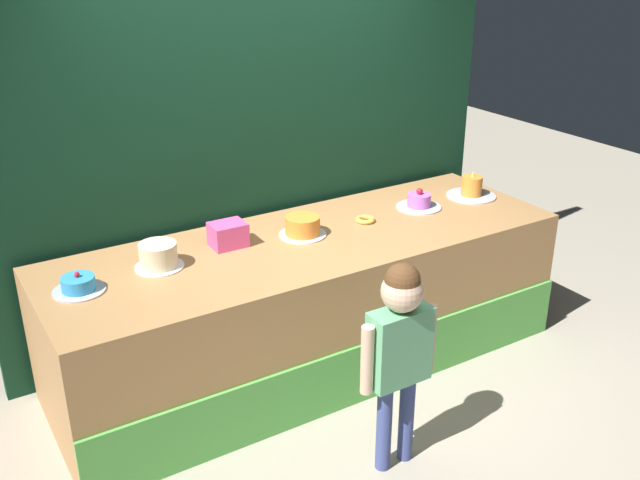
{
  "coord_description": "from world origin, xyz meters",
  "views": [
    {
      "loc": [
        -2.06,
        -2.92,
        2.61
      ],
      "look_at": [
        -0.05,
        0.32,
        0.96
      ],
      "focal_mm": 40.28,
      "sensor_mm": 36.0,
      "label": 1
    }
  ],
  "objects": [
    {
      "name": "cake_left",
      "position": [
        -0.92,
        0.63,
        0.94
      ],
      "size": [
        0.27,
        0.27,
        0.15
      ],
      "color": "white",
      "rests_on": "stage_platform"
    },
    {
      "name": "cake_center",
      "position": [
        0.0,
        0.6,
        0.93
      ],
      "size": [
        0.29,
        0.29,
        0.12
      ],
      "color": "silver",
      "rests_on": "stage_platform"
    },
    {
      "name": "pink_box",
      "position": [
        -0.46,
        0.7,
        0.95
      ],
      "size": [
        0.21,
        0.17,
        0.15
      ],
      "primitive_type": "cube",
      "rotation": [
        0.0,
        0.0,
        -0.02
      ],
      "color": "#EE4F97",
      "rests_on": "stage_platform"
    },
    {
      "name": "cake_right",
      "position": [
        0.92,
        0.6,
        0.91
      ],
      "size": [
        0.31,
        0.31,
        0.14
      ],
      "color": "silver",
      "rests_on": "stage_platform"
    },
    {
      "name": "child_figure",
      "position": [
        -0.12,
        -0.54,
        0.76
      ],
      "size": [
        0.45,
        0.21,
        1.17
      ],
      "color": "#3F4C8C",
      "rests_on": "ground_plane"
    },
    {
      "name": "curtain_backdrop",
      "position": [
        0.0,
        1.15,
        1.36
      ],
      "size": [
        3.55,
        0.08,
        2.71
      ],
      "primitive_type": "cube",
      "color": "#113823",
      "rests_on": "ground_plane"
    },
    {
      "name": "ground_plane",
      "position": [
        0.0,
        0.0,
        0.0
      ],
      "size": [
        12.0,
        12.0,
        0.0
      ],
      "primitive_type": "plane",
      "color": "#ADA38E"
    },
    {
      "name": "cake_far_left",
      "position": [
        -1.37,
        0.57,
        0.91
      ],
      "size": [
        0.27,
        0.27,
        0.11
      ],
      "color": "silver",
      "rests_on": "stage_platform"
    },
    {
      "name": "stage_platform",
      "position": [
        0.0,
        0.52,
        0.43
      ],
      "size": [
        3.23,
        1.07,
        0.87
      ],
      "color": "#B27F4C",
      "rests_on": "ground_plane"
    },
    {
      "name": "donut",
      "position": [
        0.46,
        0.58,
        0.89
      ],
      "size": [
        0.13,
        0.13,
        0.03
      ],
      "primitive_type": "torus",
      "color": "#F2BF4C",
      "rests_on": "stage_platform"
    },
    {
      "name": "cake_far_right",
      "position": [
        1.37,
        0.58,
        0.93
      ],
      "size": [
        0.35,
        0.35,
        0.19
      ],
      "color": "silver",
      "rests_on": "stage_platform"
    }
  ]
}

